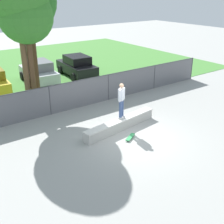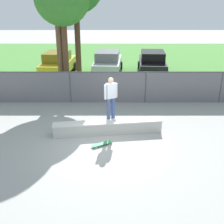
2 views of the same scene
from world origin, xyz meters
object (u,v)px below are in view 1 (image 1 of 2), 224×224
at_px(tree_near_right, 26,17).
at_px(car_black, 77,66).
at_px(tree_mid, 29,3).
at_px(car_silver, 39,72).
at_px(skateboarder, 121,99).
at_px(skateboard, 130,137).
at_px(concrete_ledge, 120,124).

xyz_separation_m(tree_near_right, car_black, (5.44, 4.67, -4.31)).
xyz_separation_m(tree_mid, car_silver, (1.65, 3.79, -4.97)).
height_order(tree_near_right, car_black, tree_near_right).
relative_size(tree_near_right, car_silver, 1.54).
xyz_separation_m(tree_near_right, car_silver, (2.24, 4.75, -4.31)).
bearing_deg(tree_mid, skateboarder, -72.13).
bearing_deg(skateboard, concrete_ledge, 78.03).
distance_m(skateboard, tree_mid, 9.25).
height_order(skateboard, tree_near_right, tree_near_right).
bearing_deg(concrete_ledge, car_silver, 90.86).
xyz_separation_m(skateboarder, car_black, (2.94, 9.64, -0.70)).
xyz_separation_m(skateboarder, tree_near_right, (-2.50, 4.97, 3.61)).
height_order(skateboarder, car_silver, skateboarder).
xyz_separation_m(skateboarder, tree_mid, (-1.91, 5.93, 4.27)).
bearing_deg(tree_mid, car_black, 37.43).
xyz_separation_m(concrete_ledge, skateboarder, (0.12, 0.10, 1.27)).
distance_m(skateboard, car_black, 11.31).
bearing_deg(tree_mid, car_silver, 66.53).
height_order(skateboarder, tree_mid, tree_mid).
bearing_deg(car_black, car_silver, 178.56).
xyz_separation_m(skateboard, tree_near_right, (-2.16, 6.13, 5.08)).
bearing_deg(skateboard, car_silver, 89.59).
distance_m(tree_mid, car_silver, 6.47).
relative_size(concrete_ledge, skateboarder, 2.46).
xyz_separation_m(tree_mid, car_black, (4.85, 3.71, -4.97)).
bearing_deg(concrete_ledge, tree_mid, 106.58).
distance_m(concrete_ledge, tree_near_right, 7.43).
height_order(concrete_ledge, car_black, car_black).
xyz_separation_m(concrete_ledge, car_silver, (-0.15, 9.82, 0.57)).
bearing_deg(car_silver, tree_mid, -113.47).
relative_size(skateboarder, skateboard, 2.28).
bearing_deg(skateboarder, car_silver, 91.56).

